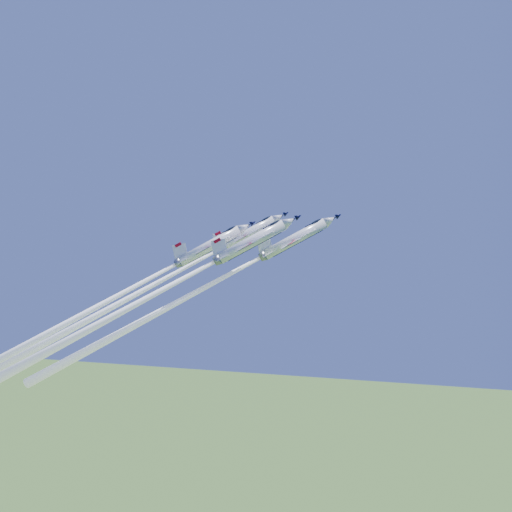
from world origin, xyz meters
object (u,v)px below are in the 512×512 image
(jet_lead, at_px, (191,295))
(jet_right, at_px, (150,297))
(jet_left, at_px, (143,291))
(jet_slot, at_px, (95,308))

(jet_lead, distance_m, jet_right, 8.02)
(jet_left, bearing_deg, jet_right, 16.68)
(jet_slot, bearing_deg, jet_lead, 91.35)
(jet_left, bearing_deg, jet_lead, 57.69)
(jet_right, bearing_deg, jet_left, -163.32)
(jet_right, height_order, jet_slot, jet_slot)
(jet_lead, xyz_separation_m, jet_right, (-3.93, -6.99, 0.08))
(jet_lead, relative_size, jet_left, 0.98)
(jet_right, relative_size, jet_slot, 0.91)
(jet_right, bearing_deg, jet_slot, -116.27)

